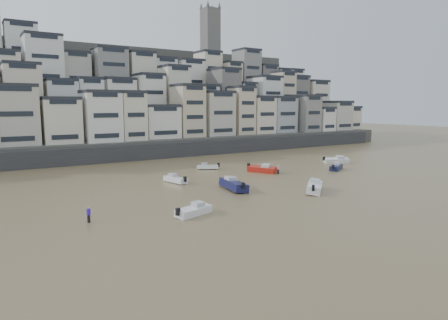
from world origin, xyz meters
TOP-DOWN VIEW (x-y plane):
  - ground at (0.00, 0.00)m, footprint 400.00×400.00m
  - harbor_wall at (10.00, 65.00)m, footprint 140.00×3.00m
  - hillside at (14.73, 104.84)m, footprint 141.04×66.00m
  - boat_g at (35.89, 36.92)m, footprint 6.06×4.23m
  - boat_e at (15.49, 36.49)m, footprint 4.26×6.20m
  - boat_d at (29.22, 31.10)m, footprint 5.42×4.02m
  - boat_h at (8.95, 45.10)m, footprint 4.65×3.47m
  - boat_a at (11.46, 19.43)m, footprint 6.33×5.90m
  - boat_f at (-2.15, 36.42)m, footprint 2.63×5.30m
  - boat_c at (2.62, 26.99)m, footprint 3.49×7.27m
  - boat_j at (-8.88, 18.12)m, footprint 5.35×3.08m
  - person_blue at (-19.51, 21.67)m, footprint 0.44×0.44m
  - person_pink at (16.94, 33.63)m, footprint 0.44×0.44m

SIDE VIEW (x-z plane):
  - ground at x=0.00m, z-range 0.00..0.00m
  - boat_h at x=8.95m, z-range 0.00..1.23m
  - boat_f at x=-2.15m, z-range 0.00..1.38m
  - boat_j at x=-8.88m, z-range 0.00..1.39m
  - boat_d at x=29.22m, z-range 0.00..1.43m
  - boat_g at x=35.89m, z-range 0.00..1.58m
  - boat_e at x=15.49m, z-range 0.00..1.62m
  - person_blue at x=-19.51m, z-range 0.00..1.74m
  - person_pink at x=16.94m, z-range 0.00..1.74m
  - boat_a at x=11.46m, z-range 0.00..1.78m
  - boat_c at x=2.62m, z-range 0.00..1.90m
  - harbor_wall at x=10.00m, z-range 0.00..3.50m
  - hillside at x=14.73m, z-range -11.99..38.01m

